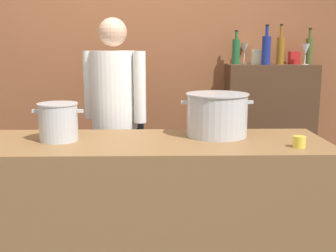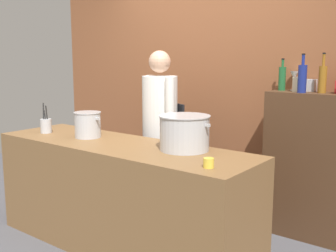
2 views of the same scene
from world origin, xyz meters
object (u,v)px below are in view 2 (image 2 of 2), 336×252
at_px(wine_bottle_amber, 323,78).
at_px(wine_glass_short, 294,76).
at_px(stockpot_small, 88,125).
at_px(chef, 160,123).
at_px(utensil_crock, 46,125).
at_px(stockpot_large, 184,133).
at_px(wine_bottle_cobalt, 302,78).
at_px(spice_tin_silver, 311,85).
at_px(wine_bottle_green, 282,78).
at_px(butter_jar, 209,163).
at_px(spice_tin_cream, 298,84).

height_order(wine_bottle_amber, wine_glass_short, wine_bottle_amber).
distance_m(stockpot_small, wine_glass_short, 1.90).
relative_size(chef, utensil_crock, 5.92).
relative_size(stockpot_large, wine_bottle_cobalt, 1.36).
xyz_separation_m(stockpot_large, wine_glass_short, (0.39, 1.16, 0.39)).
bearing_deg(chef, wine_glass_short, -125.83).
xyz_separation_m(utensil_crock, spice_tin_silver, (1.98, 1.36, 0.38)).
xyz_separation_m(wine_bottle_amber, wine_bottle_green, (-0.37, 0.04, -0.01)).
distance_m(stockpot_small, wine_bottle_green, 1.79).
relative_size(chef, stockpot_large, 3.70).
relative_size(butter_jar, wine_glass_short, 0.40).
xyz_separation_m(butter_jar, wine_bottle_amber, (0.26, 1.36, 0.49)).
height_order(utensil_crock, spice_tin_cream, spice_tin_cream).
relative_size(wine_bottle_cobalt, spice_tin_cream, 2.58).
distance_m(stockpot_small, utensil_crock, 0.49).
height_order(stockpot_large, butter_jar, stockpot_large).
bearing_deg(wine_bottle_cobalt, utensil_crock, -149.26).
height_order(wine_glass_short, spice_tin_silver, wine_glass_short).
relative_size(utensil_crock, wine_bottle_cobalt, 0.85).
bearing_deg(wine_bottle_green, stockpot_large, -105.65).
xyz_separation_m(stockpot_small, wine_glass_short, (1.35, 1.27, 0.41)).
bearing_deg(wine_bottle_cobalt, wine_bottle_amber, 30.18).
height_order(stockpot_small, wine_bottle_green, wine_bottle_green).
distance_m(chef, wine_glass_short, 1.32).
relative_size(stockpot_large, wine_bottle_amber, 1.33).
bearing_deg(spice_tin_silver, stockpot_large, -115.56).
relative_size(stockpot_small, wine_bottle_green, 1.04).
bearing_deg(wine_glass_short, chef, -151.86).
bearing_deg(chef, wine_bottle_cobalt, -136.54).
height_order(stockpot_large, stockpot_small, stockpot_large).
bearing_deg(wine_bottle_green, spice_tin_silver, 13.15).
xyz_separation_m(wine_glass_short, spice_tin_silver, (0.16, -0.01, -0.07)).
distance_m(utensil_crock, wine_bottle_amber, 2.50).
distance_m(stockpot_small, wine_bottle_amber, 2.05).
bearing_deg(stockpot_large, spice_tin_silver, 64.44).
height_order(stockpot_small, wine_bottle_amber, wine_bottle_amber).
xyz_separation_m(stockpot_large, stockpot_small, (-0.96, -0.12, -0.02)).
relative_size(stockpot_large, spice_tin_cream, 3.51).
relative_size(wine_bottle_cobalt, spice_tin_silver, 3.10).
relative_size(chef, wine_glass_short, 9.50).
bearing_deg(wine_glass_short, spice_tin_silver, -3.77).
relative_size(stockpot_small, wine_bottle_cobalt, 0.91).
xyz_separation_m(stockpot_large, wine_bottle_cobalt, (0.54, 0.96, 0.39)).
bearing_deg(wine_bottle_amber, stockpot_large, -123.01).
xyz_separation_m(utensil_crock, wine_glass_short, (1.83, 1.37, 0.46)).
bearing_deg(wine_glass_short, spice_tin_cream, -52.14).
height_order(wine_bottle_cobalt, wine_glass_short, wine_bottle_cobalt).
distance_m(wine_bottle_green, wine_glass_short, 0.11).
height_order(wine_glass_short, spice_tin_cream, wine_glass_short).
bearing_deg(stockpot_small, chef, 69.18).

